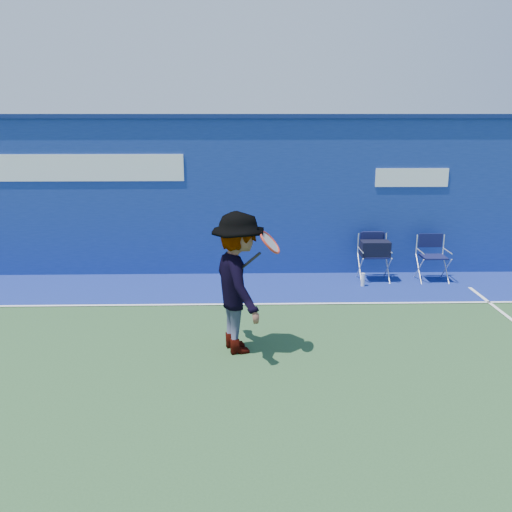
{
  "coord_description": "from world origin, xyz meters",
  "views": [
    {
      "loc": [
        0.37,
        -5.32,
        3.09
      ],
      "look_at": [
        0.56,
        2.6,
        1.0
      ],
      "focal_mm": 38.0,
      "sensor_mm": 36.0,
      "label": 1
    }
  ],
  "objects_px": {
    "tennis_player": "(239,283)",
    "directors_chair_right": "(432,267)",
    "directors_chair_left": "(374,261)",
    "water_bottle": "(363,280)"
  },
  "relations": [
    {
      "from": "tennis_player",
      "to": "directors_chair_right",
      "type": "bearing_deg",
      "value": 39.73
    },
    {
      "from": "directors_chair_right",
      "to": "directors_chair_left",
      "type": "bearing_deg",
      "value": 177.55
    },
    {
      "from": "directors_chair_left",
      "to": "tennis_player",
      "type": "distance_m",
      "value": 4.03
    },
    {
      "from": "tennis_player",
      "to": "directors_chair_left",
      "type": "bearing_deg",
      "value": 50.5
    },
    {
      "from": "directors_chair_left",
      "to": "tennis_player",
      "type": "height_order",
      "value": "tennis_player"
    },
    {
      "from": "water_bottle",
      "to": "tennis_player",
      "type": "distance_m",
      "value": 3.62
    },
    {
      "from": "directors_chair_right",
      "to": "water_bottle",
      "type": "height_order",
      "value": "directors_chair_right"
    },
    {
      "from": "tennis_player",
      "to": "water_bottle",
      "type": "bearing_deg",
      "value": 50.12
    },
    {
      "from": "directors_chair_left",
      "to": "tennis_player",
      "type": "xyz_separation_m",
      "value": [
        -2.54,
        -3.08,
        0.56
      ]
    },
    {
      "from": "directors_chair_left",
      "to": "directors_chair_right",
      "type": "relative_size",
      "value": 1.04
    }
  ]
}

